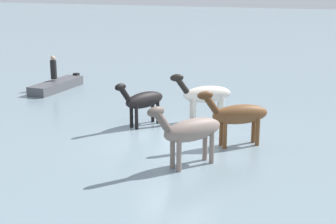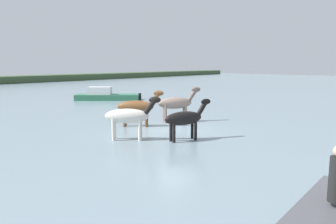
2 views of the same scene
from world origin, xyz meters
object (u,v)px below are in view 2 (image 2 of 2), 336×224
object	(u,v)px
horse_chestnut_trailing	(185,118)
horse_lead	(137,107)
horse_rear_stallion	(129,116)
boat_tender_starboard	(325,217)
horse_dun_straggler	(176,103)
boat_skiff_near	(106,96)

from	to	relation	value
horse_chestnut_trailing	horse_lead	distance (m)	4.02
horse_chestnut_trailing	horse_lead	size ratio (longest dim) A/B	1.03
horse_rear_stallion	boat_tender_starboard	world-z (taller)	horse_rear_stallion
horse_dun_straggler	horse_rear_stallion	distance (m)	4.97
boat_tender_starboard	boat_skiff_near	distance (m)	25.17
horse_dun_straggler	horse_lead	xyz separation A→B (m)	(-2.40, 0.78, -0.04)
horse_chestnut_trailing	boat_tender_starboard	distance (m)	7.97
horse_rear_stallion	boat_skiff_near	bearing A→B (deg)	105.81
boat_tender_starboard	horse_lead	bearing A→B (deg)	64.73
horse_dun_straggler	boat_tender_starboard	xyz separation A→B (m)	(-7.28, -9.97, -0.96)
horse_dun_straggler	horse_rear_stallion	world-z (taller)	horse_dun_straggler
horse_dun_straggler	horse_chestnut_trailing	xyz separation A→B (m)	(-3.28, -3.14, -0.12)
horse_chestnut_trailing	horse_rear_stallion	bearing A→B (deg)	151.27
boat_skiff_near	horse_chestnut_trailing	bearing A→B (deg)	111.26
boat_skiff_near	boat_tender_starboard	bearing A→B (deg)	110.26
horse_dun_straggler	horse_lead	world-z (taller)	horse_dun_straggler
horse_chestnut_trailing	horse_lead	xyz separation A→B (m)	(0.87, 3.92, 0.08)
horse_lead	boat_skiff_near	world-z (taller)	horse_lead
horse_dun_straggler	boat_skiff_near	xyz separation A→B (m)	(4.62, 12.20, -0.78)
horse_rear_stallion	boat_skiff_near	size ratio (longest dim) A/B	0.40
horse_dun_straggler	horse_lead	distance (m)	2.53
horse_dun_straggler	boat_skiff_near	world-z (taller)	horse_dun_straggler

